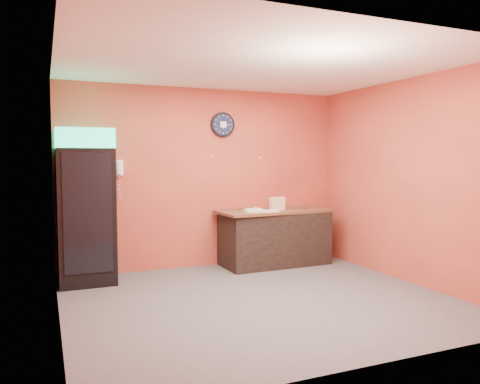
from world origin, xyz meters
TOP-DOWN VIEW (x-y plane):
  - floor at (0.00, 0.00)m, footprint 4.50×4.50m
  - back_wall at (0.00, 2.00)m, footprint 4.50×0.02m
  - left_wall at (-2.25, 0.00)m, footprint 0.02×4.00m
  - right_wall at (2.25, 0.00)m, footprint 0.02×4.00m
  - ceiling at (0.00, 0.00)m, footprint 4.50×4.00m
  - beverage_cooler at (-1.85, 1.60)m, footprint 0.74×0.75m
  - prep_counter at (1.04, 1.62)m, footprint 1.72×0.80m
  - wall_clock at (0.28, 1.97)m, footprint 0.39×0.06m
  - wall_phone at (-1.35, 1.95)m, footprint 0.12×0.11m
  - butcher_paper at (1.04, 1.62)m, footprint 1.90×0.91m
  - sub_roll_stack at (1.03, 1.52)m, footprint 0.26×0.12m
  - wrapped_sandwich_left at (0.59, 1.41)m, footprint 0.29×0.15m
  - wrapped_sandwich_mid at (0.82, 1.35)m, footprint 0.26×0.11m
  - wrapped_sandwich_right at (0.63, 1.59)m, footprint 0.30×0.17m
  - kitchen_tool at (0.70, 1.68)m, footprint 0.06×0.06m

SIDE VIEW (x-z plane):
  - floor at x=0.00m, z-range 0.00..0.00m
  - prep_counter at x=1.04m, z-range 0.00..0.85m
  - butcher_paper at x=1.04m, z-range 0.85..0.89m
  - wrapped_sandwich_mid at x=0.82m, z-range 0.89..0.92m
  - wrapped_sandwich_left at x=0.59m, z-range 0.89..0.93m
  - wrapped_sandwich_right at x=0.63m, z-range 0.89..0.93m
  - kitchen_tool at x=0.70m, z-range 0.89..0.95m
  - sub_roll_stack at x=1.03m, z-range 0.89..1.10m
  - beverage_cooler at x=-1.85m, z-range -0.02..2.08m
  - back_wall at x=0.00m, z-range 0.00..2.80m
  - left_wall at x=-2.25m, z-range 0.00..2.80m
  - right_wall at x=2.25m, z-range 0.00..2.80m
  - wall_phone at x=-1.35m, z-range 1.46..1.68m
  - wall_clock at x=0.28m, z-range 2.05..2.44m
  - ceiling at x=0.00m, z-range 2.79..2.81m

